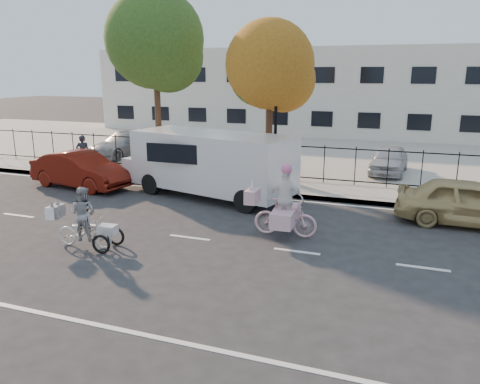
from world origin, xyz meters
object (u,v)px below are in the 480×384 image
at_px(lot_car_b, 221,148).
at_px(lot_car_d, 389,159).
at_px(lot_car_a, 126,144).
at_px(lot_car_c, 185,145).
at_px(lamppost, 276,107).
at_px(pedestrian, 83,153).
at_px(unicorn_bike, 284,210).
at_px(red_sedan, 81,170).
at_px(white_van, 209,162).
at_px(zebra_trike, 84,224).
at_px(gold_sedan, 469,202).

height_order(lot_car_b, lot_car_d, lot_car_b).
bearing_deg(lot_car_a, lot_car_d, 13.80).
xyz_separation_m(lot_car_b, lot_car_c, (-1.93, -0.01, 0.02)).
bearing_deg(lamppost, pedestrian, -173.00).
relative_size(unicorn_bike, red_sedan, 0.48).
height_order(white_van, lot_car_a, white_van).
bearing_deg(white_van, lot_car_d, 58.17).
height_order(pedestrian, lot_car_a, pedestrian).
height_order(lot_car_a, lot_car_c, lot_car_c).
bearing_deg(white_van, lot_car_a, 156.70).
distance_m(white_van, lot_car_a, 8.96).
bearing_deg(red_sedan, zebra_trike, -131.77).
height_order(lamppost, pedestrian, lamppost).
bearing_deg(lot_car_d, zebra_trike, -117.43).
xyz_separation_m(red_sedan, lot_car_b, (3.35, 6.36, 0.11)).
bearing_deg(red_sedan, unicorn_bike, -97.74).
xyz_separation_m(lamppost, lot_car_d, (4.23, 3.17, -2.37)).
bearing_deg(lamppost, red_sedan, -156.88).
distance_m(pedestrian, lot_car_a, 3.97).
relative_size(white_van, lot_car_a, 1.57).
distance_m(lamppost, lot_car_a, 9.58).
distance_m(pedestrian, lot_car_d, 13.33).
bearing_deg(lot_car_b, unicorn_bike, -46.55).
xyz_separation_m(unicorn_bike, lot_car_a, (-10.71, 8.68, 0.04)).
bearing_deg(lot_car_c, lamppost, -15.08).
bearing_deg(lot_car_c, lot_car_d, 14.71).
height_order(red_sedan, lot_car_c, lot_car_c).
relative_size(lamppost, lot_car_c, 1.06).
bearing_deg(zebra_trike, white_van, -15.01).
xyz_separation_m(zebra_trike, white_van, (0.99, 5.78, 0.66)).
xyz_separation_m(gold_sedan, lot_car_c, (-12.38, 6.35, 0.13)).
relative_size(lamppost, lot_car_d, 1.24).
bearing_deg(white_van, lot_car_b, 122.48).
bearing_deg(gold_sedan, lamppost, 68.24).
distance_m(lamppost, lot_car_c, 6.93).
distance_m(zebra_trike, lot_car_d, 13.46).
distance_m(lamppost, white_van, 3.60).
bearing_deg(lot_car_b, lot_car_c, -167.59).
bearing_deg(lamppost, lot_car_c, 149.15).
bearing_deg(zebra_trike, pedestrian, 32.54).
relative_size(zebra_trike, white_van, 0.27).
bearing_deg(pedestrian, gold_sedan, 146.99).
bearing_deg(pedestrian, red_sedan, 99.53).
relative_size(pedestrian, lot_car_d, 0.46).
relative_size(white_van, pedestrian, 4.32).
height_order(pedestrian, lot_car_c, pedestrian).
bearing_deg(white_van, unicorn_bike, -27.03).
xyz_separation_m(white_van, lot_car_d, (5.98, 5.73, -0.54)).
xyz_separation_m(lamppost, lot_car_c, (-5.61, 3.35, -2.29)).
height_order(unicorn_bike, lot_car_b, unicorn_bike).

